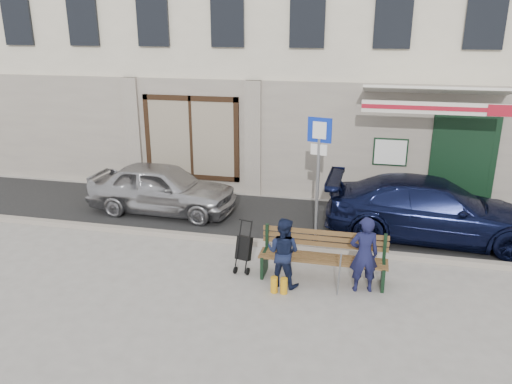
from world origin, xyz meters
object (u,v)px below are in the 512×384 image
(car_silver, at_px, (162,188))
(stroller, at_px, (244,249))
(parking_sign, at_px, (318,161))
(bench, at_px, (320,258))
(woman, at_px, (283,252))
(man, at_px, (364,255))
(car_navy, at_px, (432,209))

(car_silver, distance_m, stroller, 3.90)
(car_silver, xyz_separation_m, parking_sign, (4.07, -1.07, 1.25))
(bench, height_order, woman, woman)
(car_silver, relative_size, woman, 2.88)
(man, bearing_deg, car_navy, -131.52)
(woman, bearing_deg, car_silver, -25.41)
(parking_sign, bearing_deg, car_navy, 32.22)
(car_navy, height_order, stroller, car_navy)
(man, bearing_deg, bench, -30.54)
(stroller, bearing_deg, car_silver, 150.46)
(car_navy, distance_m, stroller, 4.49)
(parking_sign, distance_m, woman, 2.38)
(bench, relative_size, man, 1.67)
(car_navy, relative_size, bench, 1.97)
(parking_sign, relative_size, woman, 2.12)
(car_silver, height_order, bench, car_silver)
(man, height_order, woman, man)
(man, distance_m, stroller, 2.34)
(car_silver, xyz_separation_m, man, (5.13, -2.97, 0.07))
(stroller, bearing_deg, man, 6.32)
(car_silver, xyz_separation_m, stroller, (2.83, -2.67, -0.20))
(bench, xyz_separation_m, stroller, (-1.50, 0.06, -0.01))
(car_navy, relative_size, stroller, 4.71)
(woman, bearing_deg, stroller, -10.92)
(car_navy, height_order, bench, car_navy)
(stroller, bearing_deg, woman, -11.58)
(bench, height_order, stroller, stroller)
(man, xyz_separation_m, woman, (-1.45, -0.10, -0.06))
(car_silver, xyz_separation_m, car_navy, (6.58, -0.20, 0.04))
(stroller, bearing_deg, bench, 11.36)
(car_silver, height_order, stroller, car_silver)
(parking_sign, xyz_separation_m, bench, (0.27, -1.66, -1.44))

